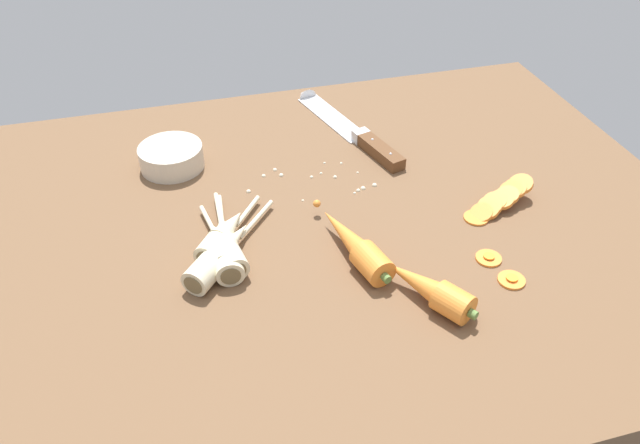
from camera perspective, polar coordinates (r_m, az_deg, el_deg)
The scene contains 14 objects.
ground_plane at distance 99.06cm, azimuth -0.30°, elevation -0.90°, with size 120.00×90.00×4.00cm, color brown.
chefs_knife at distance 121.86cm, azimuth 2.18°, elevation 8.81°, with size 12.45×34.36×4.18cm.
whole_carrot at distance 90.50cm, azimuth 3.18°, elevation -2.05°, with size 7.90×19.99×4.20cm.
whole_carrot_second at distance 84.97cm, azimuth 9.78°, elevation -5.93°, with size 10.70×15.31×4.20cm.
parsnip_front at distance 91.48cm, azimuth -8.59°, elevation -2.07°, with size 4.38×21.01×4.00cm.
parsnip_mid_left at distance 93.08cm, azimuth -8.68°, elevation -1.26°, with size 11.92×15.22×4.00cm.
parsnip_mid_right at distance 92.45cm, azimuth -8.71°, elevation -1.59°, with size 4.83×18.08×4.00cm.
parsnip_back at distance 90.16cm, azimuth -8.93°, elevation -2.83°, with size 15.93×18.33×4.00cm.
parsnip_outer at distance 91.13cm, azimuth -8.71°, elevation -2.28°, with size 5.68×17.61×4.00cm.
carrot_slice_stack at distance 103.80cm, azimuth 15.90°, elevation 1.90°, with size 13.22×7.40×4.57cm.
carrot_slice_stray_near at distance 91.50cm, azimuth 16.97°, elevation -4.96°, with size 3.82×3.82×0.70cm.
carrot_slice_stray_mid at distance 94.10cm, azimuth 15.04°, elevation -3.11°, with size 3.76×3.76×0.70cm.
prep_bowl at distance 112.31cm, azimuth -13.33°, elevation 5.82°, with size 11.00×11.00×4.00cm.
mince_crumbs at distance 106.50cm, azimuth -0.20°, elevation 3.86°, with size 21.57×10.85×0.87cm.
Camera 1 is at (-19.71, -74.16, 60.65)cm, focal length 35.33 mm.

